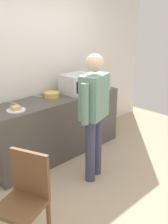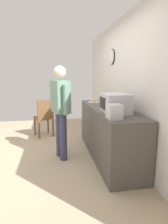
% 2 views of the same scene
% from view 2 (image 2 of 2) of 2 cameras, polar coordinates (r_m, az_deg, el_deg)
% --- Properties ---
extents(ground_plane, '(6.00, 6.00, 0.00)m').
position_cam_2_polar(ground_plane, '(3.69, -12.59, -13.30)').
color(ground_plane, tan).
extents(back_wall, '(5.40, 0.13, 2.60)m').
position_cam_2_polar(back_wall, '(3.64, 12.67, 7.64)').
color(back_wall, silver).
rests_on(back_wall, ground_plane).
extents(kitchen_counter, '(2.21, 0.62, 0.93)m').
position_cam_2_polar(kitchen_counter, '(3.51, 7.36, -6.21)').
color(kitchen_counter, '#4C4742').
rests_on(kitchen_counter, ground_plane).
extents(microwave, '(0.50, 0.39, 0.30)m').
position_cam_2_polar(microwave, '(2.96, 9.58, 2.67)').
color(microwave, silver).
rests_on(microwave, kitchen_counter).
extents(sandwich_plate, '(0.25, 0.25, 0.07)m').
position_cam_2_polar(sandwich_plate, '(4.07, 3.09, 3.31)').
color(sandwich_plate, white).
rests_on(sandwich_plate, kitchen_counter).
extents(salad_bowl, '(0.23, 0.23, 0.07)m').
position_cam_2_polar(salad_bowl, '(3.43, 8.64, 1.95)').
color(salad_bowl, gold).
rests_on(salad_bowl, kitchen_counter).
extents(toaster, '(0.22, 0.18, 0.20)m').
position_cam_2_polar(toaster, '(2.54, 9.26, 0.13)').
color(toaster, silver).
rests_on(toaster, kitchen_counter).
extents(fork_utensil, '(0.12, 0.15, 0.01)m').
position_cam_2_polar(fork_utensil, '(3.62, 10.73, 1.85)').
color(fork_utensil, silver).
rests_on(fork_utensil, kitchen_counter).
extents(spoon_utensil, '(0.03, 0.17, 0.01)m').
position_cam_2_polar(spoon_utensil, '(4.02, 7.70, 2.89)').
color(spoon_utensil, silver).
rests_on(spoon_utensil, kitchen_counter).
extents(person_standing, '(0.57, 0.35, 1.67)m').
position_cam_2_polar(person_standing, '(3.31, -7.22, 1.90)').
color(person_standing, '#3A3E5A').
rests_on(person_standing, ground_plane).
extents(wooden_chair, '(0.52, 0.52, 0.94)m').
position_cam_2_polar(wooden_chair, '(4.67, -12.09, -1.26)').
color(wooden_chair, brown).
rests_on(wooden_chair, ground_plane).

